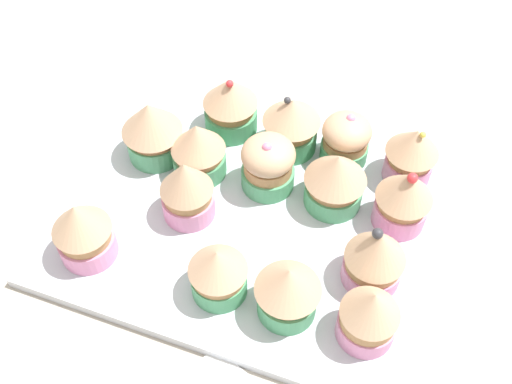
% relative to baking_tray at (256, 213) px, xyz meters
% --- Properties ---
extents(ground_plane, '(1.80, 1.80, 0.03)m').
position_rel_baking_tray_xyz_m(ground_plane, '(0.00, 0.00, -0.02)').
color(ground_plane, '#B2A899').
extents(baking_tray, '(0.33, 0.40, 0.01)m').
position_rel_baking_tray_xyz_m(baking_tray, '(0.00, 0.00, 0.00)').
color(baking_tray, silver).
rests_on(baking_tray, ground_plane).
extents(cupcake_0, '(0.05, 0.05, 0.07)m').
position_rel_baking_tray_xyz_m(cupcake_0, '(-0.10, -0.14, 0.04)').
color(cupcake_0, pink).
rests_on(cupcake_0, baking_tray).
extents(cupcake_1, '(0.06, 0.06, 0.08)m').
position_rel_baking_tray_xyz_m(cupcake_1, '(-0.04, -0.13, 0.04)').
color(cupcake_1, pink).
rests_on(cupcake_1, baking_tray).
extents(cupcake_2, '(0.06, 0.06, 0.08)m').
position_rel_baking_tray_xyz_m(cupcake_2, '(0.04, -0.15, 0.04)').
color(cupcake_2, pink).
rests_on(cupcake_2, baking_tray).
extents(cupcake_3, '(0.06, 0.06, 0.07)m').
position_rel_baking_tray_xyz_m(cupcake_3, '(0.10, -0.14, 0.04)').
color(cupcake_3, pink).
rests_on(cupcake_3, baking_tray).
extents(cupcake_4, '(0.06, 0.06, 0.07)m').
position_rel_baking_tray_xyz_m(cupcake_4, '(-0.10, -0.07, 0.04)').
color(cupcake_4, '#4C9E6B').
rests_on(cupcake_4, baking_tray).
extents(cupcake_5, '(0.07, 0.07, 0.07)m').
position_rel_baking_tray_xyz_m(cupcake_5, '(0.04, -0.07, 0.04)').
color(cupcake_5, '#4C9E6B').
rests_on(cupcake_5, baking_tray).
extents(cupcake_6, '(0.05, 0.05, 0.06)m').
position_rel_baking_tray_xyz_m(cupcake_6, '(0.10, -0.07, 0.04)').
color(cupcake_6, '#4C9E6B').
rests_on(cupcake_6, baking_tray).
extents(cupcake_7, '(0.06, 0.06, 0.07)m').
position_rel_baking_tray_xyz_m(cupcake_7, '(-0.10, -0.00, 0.04)').
color(cupcake_7, '#4C9E6B').
rests_on(cupcake_7, baking_tray).
extents(cupcake_8, '(0.06, 0.06, 0.07)m').
position_rel_baking_tray_xyz_m(cupcake_8, '(0.04, 0.00, 0.04)').
color(cupcake_8, '#4C9E6B').
rests_on(cupcake_8, baking_tray).
extents(cupcake_9, '(0.07, 0.07, 0.08)m').
position_rel_baking_tray_xyz_m(cupcake_9, '(0.10, -0.01, 0.04)').
color(cupcake_9, '#4C9E6B').
rests_on(cupcake_9, baking_tray).
extents(cupcake_10, '(0.06, 0.06, 0.08)m').
position_rel_baking_tray_xyz_m(cupcake_10, '(-0.03, 0.07, 0.05)').
color(cupcake_10, pink).
rests_on(cupcake_10, baking_tray).
extents(cupcake_11, '(0.06, 0.06, 0.07)m').
position_rel_baking_tray_xyz_m(cupcake_11, '(0.03, 0.08, 0.04)').
color(cupcake_11, '#4C9E6B').
rests_on(cupcake_11, baking_tray).
extents(cupcake_12, '(0.06, 0.06, 0.08)m').
position_rel_baking_tray_xyz_m(cupcake_12, '(0.10, 0.07, 0.04)').
color(cupcake_12, '#4C9E6B').
rests_on(cupcake_12, baking_tray).
extents(cupcake_13, '(0.06, 0.06, 0.08)m').
position_rel_baking_tray_xyz_m(cupcake_13, '(-0.11, 0.14, 0.04)').
color(cupcake_13, pink).
rests_on(cupcake_13, baking_tray).
extents(cupcake_14, '(0.07, 0.07, 0.08)m').
position_rel_baking_tray_xyz_m(cupcake_14, '(0.04, 0.13, 0.05)').
color(cupcake_14, '#4C9E6B').
rests_on(cupcake_14, baking_tray).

